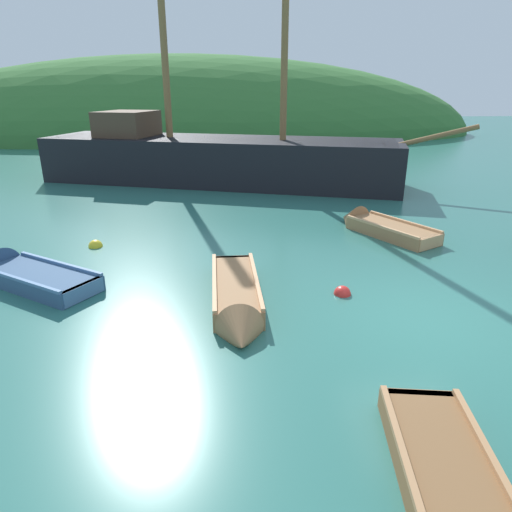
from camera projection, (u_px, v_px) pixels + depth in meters
ground_plane at (424, 319)px, 8.43m from camera, size 120.00×120.00×0.00m
shore_hill at (188, 136)px, 40.42m from camera, size 51.97×18.42×13.54m
sailing_ship at (217, 166)px, 20.34m from camera, size 18.00×8.81×12.43m
rowboat_outer_left at (25, 277)px, 10.02m from camera, size 3.39×2.87×1.05m
rowboat_near_dock at (237, 302)px, 8.82m from camera, size 0.98×3.66×0.88m
rowboat_far at (378, 228)px, 13.46m from camera, size 2.44×3.45×1.01m
buoy_yellow at (96, 247)px, 12.24m from camera, size 0.38×0.38×0.38m
buoy_red at (342, 294)px, 9.43m from camera, size 0.36×0.36×0.36m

